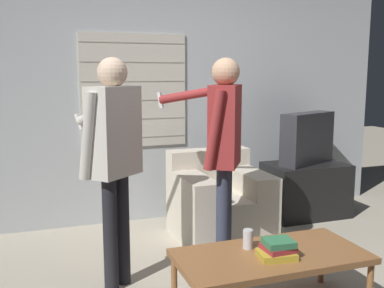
{
  "coord_description": "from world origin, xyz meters",
  "views": [
    {
      "loc": [
        -1.17,
        -2.44,
        1.51
      ],
      "look_at": [
        -0.1,
        0.62,
        1.0
      ],
      "focal_mm": 42.0,
      "sensor_mm": 36.0,
      "label": 1
    }
  ],
  "objects_px": {
    "person_left_standing": "(113,146)",
    "soda_can": "(248,239)",
    "book_stack": "(278,249)",
    "tv": "(307,138)",
    "armchair_beige": "(219,203)",
    "coffee_table": "(271,259)",
    "person_right_standing": "(223,138)",
    "spare_remote": "(276,243)"
  },
  "relations": [
    {
      "from": "person_left_standing",
      "to": "soda_can",
      "type": "distance_m",
      "value": 1.1
    },
    {
      "from": "person_left_standing",
      "to": "book_stack",
      "type": "distance_m",
      "value": 1.28
    },
    {
      "from": "person_left_standing",
      "to": "soda_can",
      "type": "relative_size",
      "value": 12.85
    },
    {
      "from": "tv",
      "to": "book_stack",
      "type": "relative_size",
      "value": 3.03
    },
    {
      "from": "armchair_beige",
      "to": "person_left_standing",
      "type": "relative_size",
      "value": 0.5
    },
    {
      "from": "armchair_beige",
      "to": "soda_can",
      "type": "xyz_separation_m",
      "value": [
        -0.3,
        -1.21,
        0.13
      ]
    },
    {
      "from": "tv",
      "to": "coffee_table",
      "type": "bearing_deg",
      "value": 27.06
    },
    {
      "from": "tv",
      "to": "book_stack",
      "type": "distance_m",
      "value": 2.2
    },
    {
      "from": "person_right_standing",
      "to": "person_left_standing",
      "type": "bearing_deg",
      "value": 126.37
    },
    {
      "from": "person_left_standing",
      "to": "soda_can",
      "type": "xyz_separation_m",
      "value": [
        0.76,
        -0.56,
        -0.56
      ]
    },
    {
      "from": "soda_can",
      "to": "coffee_table",
      "type": "bearing_deg",
      "value": -50.13
    },
    {
      "from": "person_left_standing",
      "to": "coffee_table",
      "type": "bearing_deg",
      "value": -78.24
    },
    {
      "from": "spare_remote",
      "to": "person_right_standing",
      "type": "bearing_deg",
      "value": 112.74
    },
    {
      "from": "book_stack",
      "to": "person_left_standing",
      "type": "bearing_deg",
      "value": 138.91
    },
    {
      "from": "coffee_table",
      "to": "person_left_standing",
      "type": "bearing_deg",
      "value": 141.49
    },
    {
      "from": "person_left_standing",
      "to": "spare_remote",
      "type": "bearing_deg",
      "value": -70.73
    },
    {
      "from": "armchair_beige",
      "to": "tv",
      "type": "distance_m",
      "value": 1.28
    },
    {
      "from": "armchair_beige",
      "to": "book_stack",
      "type": "xyz_separation_m",
      "value": [
        -0.19,
        -1.4,
        0.12
      ]
    },
    {
      "from": "tv",
      "to": "person_right_standing",
      "type": "relative_size",
      "value": 0.45
    },
    {
      "from": "coffee_table",
      "to": "soda_can",
      "type": "height_order",
      "value": "soda_can"
    },
    {
      "from": "tv",
      "to": "armchair_beige",
      "type": "bearing_deg",
      "value": -8.56
    },
    {
      "from": "armchair_beige",
      "to": "book_stack",
      "type": "distance_m",
      "value": 1.42
    },
    {
      "from": "coffee_table",
      "to": "book_stack",
      "type": "xyz_separation_m",
      "value": [
        0.0,
        -0.07,
        0.09
      ]
    },
    {
      "from": "coffee_table",
      "to": "spare_remote",
      "type": "bearing_deg",
      "value": 48.2
    },
    {
      "from": "coffee_table",
      "to": "book_stack",
      "type": "height_order",
      "value": "book_stack"
    },
    {
      "from": "coffee_table",
      "to": "person_right_standing",
      "type": "relative_size",
      "value": 0.74
    },
    {
      "from": "tv",
      "to": "person_right_standing",
      "type": "height_order",
      "value": "person_right_standing"
    },
    {
      "from": "tv",
      "to": "spare_remote",
      "type": "bearing_deg",
      "value": 27.27
    },
    {
      "from": "coffee_table",
      "to": "soda_can",
      "type": "distance_m",
      "value": 0.19
    },
    {
      "from": "coffee_table",
      "to": "person_right_standing",
      "type": "distance_m",
      "value": 0.99
    },
    {
      "from": "coffee_table",
      "to": "spare_remote",
      "type": "distance_m",
      "value": 0.15
    },
    {
      "from": "tv",
      "to": "person_right_standing",
      "type": "distance_m",
      "value": 1.63
    },
    {
      "from": "armchair_beige",
      "to": "person_left_standing",
      "type": "xyz_separation_m",
      "value": [
        -1.06,
        -0.65,
        0.69
      ]
    },
    {
      "from": "armchair_beige",
      "to": "soda_can",
      "type": "distance_m",
      "value": 1.25
    },
    {
      "from": "coffee_table",
      "to": "soda_can",
      "type": "relative_size",
      "value": 9.52
    },
    {
      "from": "soda_can",
      "to": "spare_remote",
      "type": "relative_size",
      "value": 0.93
    },
    {
      "from": "coffee_table",
      "to": "person_left_standing",
      "type": "xyz_separation_m",
      "value": [
        -0.86,
        0.69,
        0.65
      ]
    },
    {
      "from": "person_right_standing",
      "to": "spare_remote",
      "type": "relative_size",
      "value": 12.0
    },
    {
      "from": "armchair_beige",
      "to": "book_stack",
      "type": "height_order",
      "value": "armchair_beige"
    },
    {
      "from": "person_left_standing",
      "to": "book_stack",
      "type": "bearing_deg",
      "value": -80.82
    },
    {
      "from": "soda_can",
      "to": "tv",
      "type": "bearing_deg",
      "value": 46.77
    },
    {
      "from": "person_left_standing",
      "to": "person_right_standing",
      "type": "bearing_deg",
      "value": -36.0
    }
  ]
}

